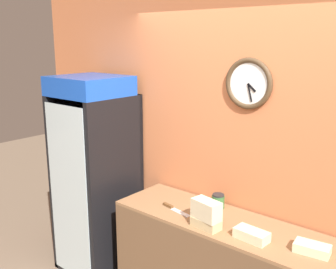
% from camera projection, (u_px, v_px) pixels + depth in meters
% --- Properties ---
extents(wall_back, '(5.20, 0.10, 2.70)m').
position_uv_depth(wall_back, '(258.00, 159.00, 3.08)').
color(wall_back, '#D17547').
rests_on(wall_back, ground_plane).
extents(beverage_cooler, '(0.64, 0.67, 1.94)m').
position_uv_depth(beverage_cooler, '(99.00, 167.00, 3.85)').
color(beverage_cooler, black).
rests_on(beverage_cooler, ground_plane).
extents(sandwich_stack_bottom, '(0.23, 0.13, 0.07)m').
position_uv_depth(sandwich_stack_bottom, '(206.00, 223.00, 2.88)').
color(sandwich_stack_bottom, tan).
rests_on(sandwich_stack_bottom, prep_counter).
extents(sandwich_stack_middle, '(0.23, 0.15, 0.07)m').
position_uv_depth(sandwich_stack_middle, '(206.00, 214.00, 2.86)').
color(sandwich_stack_middle, beige).
rests_on(sandwich_stack_middle, sandwich_stack_bottom).
extents(sandwich_stack_top, '(0.23, 0.15, 0.07)m').
position_uv_depth(sandwich_stack_top, '(206.00, 205.00, 2.84)').
color(sandwich_stack_top, beige).
rests_on(sandwich_stack_top, sandwich_stack_middle).
extents(sandwich_flat_left, '(0.24, 0.15, 0.06)m').
position_uv_depth(sandwich_flat_left, '(312.00, 248.00, 2.54)').
color(sandwich_flat_left, beige).
rests_on(sandwich_flat_left, prep_counter).
extents(sandwich_flat_right, '(0.24, 0.13, 0.07)m').
position_uv_depth(sandwich_flat_right, '(252.00, 235.00, 2.70)').
color(sandwich_flat_right, beige).
rests_on(sandwich_flat_right, prep_counter).
extents(chefs_knife, '(0.31, 0.08, 0.02)m').
position_uv_depth(chefs_knife, '(173.00, 208.00, 3.20)').
color(chefs_knife, silver).
rests_on(chefs_knife, prep_counter).
extents(condiment_jar, '(0.10, 0.10, 0.12)m').
position_uv_depth(condiment_jar, '(218.00, 201.00, 3.21)').
color(condiment_jar, '#336B38').
rests_on(condiment_jar, prep_counter).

